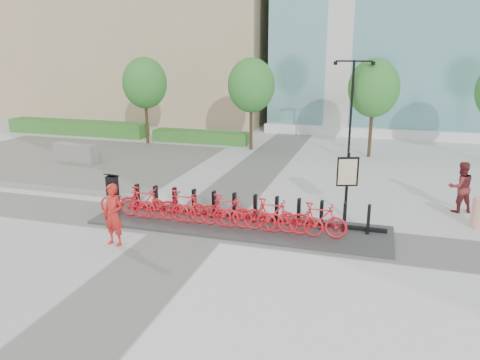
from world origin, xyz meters
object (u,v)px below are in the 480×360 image
(jersey_barrier, at_px, (76,153))
(bike_0, at_px, (124,202))
(pedestrian, at_px, (461,187))
(worker_red, at_px, (113,215))
(construction_barrel, at_px, (480,213))
(kiosk, at_px, (113,192))
(map_sign, at_px, (347,174))

(jersey_barrier, bearing_deg, bike_0, -39.43)
(pedestrian, relative_size, jersey_barrier, 0.77)
(worker_red, xyz_separation_m, construction_barrel, (10.42, 4.55, -0.43))
(worker_red, height_order, pedestrian, worker_red)
(jersey_barrier, bearing_deg, kiosk, -40.62)
(worker_red, relative_size, pedestrian, 1.02)
(jersey_barrier, bearing_deg, map_sign, -11.49)
(pedestrian, xyz_separation_m, construction_barrel, (0.41, -1.46, -0.41))
(worker_red, bearing_deg, kiosk, 132.10)
(worker_red, xyz_separation_m, map_sign, (6.24, 4.48, 0.54))
(jersey_barrier, distance_m, map_sign, 14.40)
(worker_red, height_order, map_sign, map_sign)
(bike_0, bearing_deg, jersey_barrier, 44.97)
(worker_red, distance_m, construction_barrel, 11.37)
(construction_barrel, relative_size, map_sign, 0.44)
(map_sign, bearing_deg, jersey_barrier, 143.67)
(jersey_barrier, relative_size, map_sign, 1.06)
(construction_barrel, bearing_deg, jersey_barrier, 166.94)
(pedestrian, bearing_deg, kiosk, -4.39)
(worker_red, relative_size, construction_barrel, 1.88)
(bike_0, bearing_deg, construction_barrel, -77.71)
(bike_0, distance_m, map_sign, 7.56)
(bike_0, distance_m, pedestrian, 11.58)
(bike_0, bearing_deg, pedestrian, -70.20)
(worker_red, bearing_deg, bike_0, 123.07)
(bike_0, height_order, map_sign, map_sign)
(bike_0, distance_m, worker_red, 2.29)
(bike_0, bearing_deg, map_sign, -71.42)
(bike_0, relative_size, pedestrian, 1.01)
(construction_barrel, relative_size, jersey_barrier, 0.42)
(construction_barrel, xyz_separation_m, jersey_barrier, (-17.91, 4.15, -0.04))
(worker_red, height_order, jersey_barrier, worker_red)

